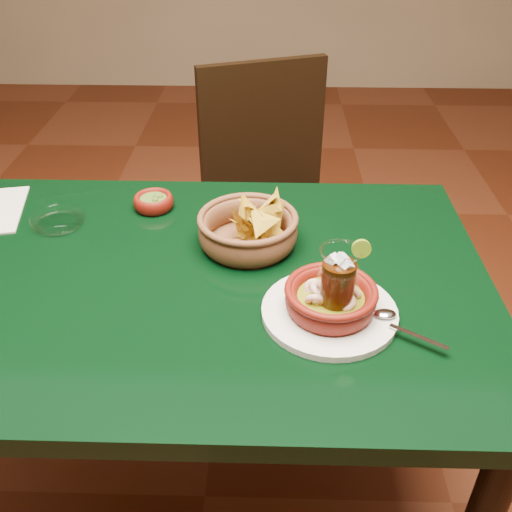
{
  "coord_description": "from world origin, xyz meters",
  "views": [
    {
      "loc": [
        0.17,
        -0.9,
        1.42
      ],
      "look_at": [
        0.14,
        -0.02,
        0.81
      ],
      "focal_mm": 40.0,
      "sensor_mm": 36.0,
      "label": 1
    }
  ],
  "objects_px": {
    "dining_table": "(189,313)",
    "shrimp_plate": "(331,302)",
    "dining_chair": "(274,204)",
    "cola_drink": "(337,287)",
    "chip_basket": "(248,229)"
  },
  "relations": [
    {
      "from": "dining_chair",
      "to": "cola_drink",
      "type": "height_order",
      "value": "dining_chair"
    },
    {
      "from": "dining_table",
      "to": "shrimp_plate",
      "type": "bearing_deg",
      "value": -22.86
    },
    {
      "from": "chip_basket",
      "to": "shrimp_plate",
      "type": "bearing_deg",
      "value": -55.77
    },
    {
      "from": "dining_chair",
      "to": "shrimp_plate",
      "type": "relative_size",
      "value": 3.03
    },
    {
      "from": "dining_table",
      "to": "shrimp_plate",
      "type": "xyz_separation_m",
      "value": [
        0.27,
        -0.12,
        0.13
      ]
    },
    {
      "from": "shrimp_plate",
      "to": "chip_basket",
      "type": "relative_size",
      "value": 1.28
    },
    {
      "from": "dining_table",
      "to": "shrimp_plate",
      "type": "distance_m",
      "value": 0.32
    },
    {
      "from": "dining_chair",
      "to": "cola_drink",
      "type": "distance_m",
      "value": 0.89
    },
    {
      "from": "chip_basket",
      "to": "cola_drink",
      "type": "distance_m",
      "value": 0.29
    },
    {
      "from": "dining_table",
      "to": "dining_chair",
      "type": "xyz_separation_m",
      "value": [
        0.18,
        0.71,
        -0.13
      ]
    },
    {
      "from": "dining_table",
      "to": "chip_basket",
      "type": "relative_size",
      "value": 4.94
    },
    {
      "from": "dining_table",
      "to": "dining_chair",
      "type": "bearing_deg",
      "value": 75.79
    },
    {
      "from": "dining_table",
      "to": "chip_basket",
      "type": "distance_m",
      "value": 0.21
    },
    {
      "from": "cola_drink",
      "to": "chip_basket",
      "type": "bearing_deg",
      "value": 124.12
    },
    {
      "from": "dining_table",
      "to": "cola_drink",
      "type": "height_order",
      "value": "cola_drink"
    }
  ]
}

